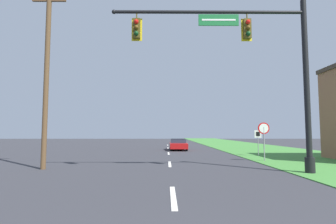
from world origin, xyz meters
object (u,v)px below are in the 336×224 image
object	(u,v)px
car_ahead	(178,144)
stop_sign	(264,133)
route_sign_post	(258,137)
utility_pole_near	(47,71)
signal_mast	(260,63)

from	to	relation	value
car_ahead	stop_sign	size ratio (longest dim) A/B	1.77
route_sign_post	utility_pole_near	size ratio (longest dim) A/B	0.20
signal_mast	car_ahead	bearing A→B (deg)	100.77
signal_mast	car_ahead	size ratio (longest dim) A/B	2.12
utility_pole_near	signal_mast	bearing A→B (deg)	-8.09
signal_mast	stop_sign	size ratio (longest dim) A/B	3.77
signal_mast	utility_pole_near	xyz separation A→B (m)	(-10.75, 1.53, -0.07)
stop_sign	route_sign_post	distance (m)	3.77
stop_sign	utility_pole_near	bearing A→B (deg)	-164.38
car_ahead	route_sign_post	distance (m)	9.81
car_ahead	stop_sign	world-z (taller)	stop_sign
car_ahead	stop_sign	bearing A→B (deg)	-65.71
signal_mast	utility_pole_near	bearing A→B (deg)	171.91
car_ahead	utility_pole_near	world-z (taller)	utility_pole_near
signal_mast	route_sign_post	bearing A→B (deg)	71.75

